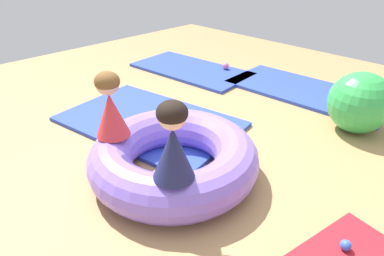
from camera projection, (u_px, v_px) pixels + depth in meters
ground_plane at (189, 172)px, 2.75m from camera, size 8.00×8.00×0.00m
gym_mat_near_right at (149, 122)px, 3.48m from camera, size 1.93×1.41×0.04m
gym_mat_center_rear at (307, 91)px, 4.18m from camera, size 1.94×0.98×0.04m
gym_mat_front at (191, 70)px, 4.89m from camera, size 1.76×1.01×0.04m
inflatable_cushion at (174, 157)px, 2.63m from camera, size 1.32×1.32×0.34m
child_in_red at (110, 106)px, 2.48m from camera, size 0.35×0.35×0.51m
child_in_navy at (173, 142)px, 2.02m from camera, size 0.29×0.29×0.52m
play_ball_blue at (346, 245)px, 1.99m from camera, size 0.07×0.07×0.07m
play_ball_pink at (226, 66)px, 4.83m from camera, size 0.09×0.09×0.09m
play_ball_orange at (122, 130)px, 3.17m from camera, size 0.10×0.10×0.10m
exercise_ball_large at (360, 103)px, 3.22m from camera, size 0.59×0.59×0.59m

